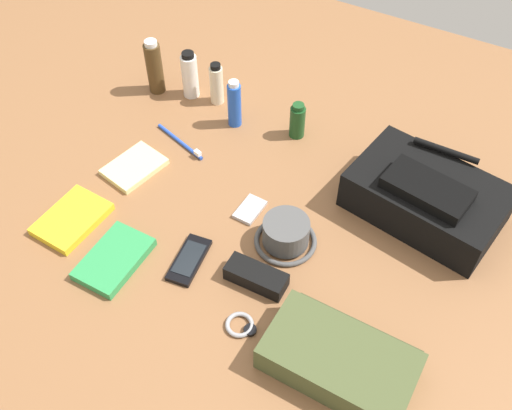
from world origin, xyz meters
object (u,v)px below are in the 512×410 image
at_px(lotion_bottle, 217,84).
at_px(deodorant_spray, 234,104).
at_px(backpack, 426,197).
at_px(toothbrush, 182,143).
at_px(toothpaste_tube, 190,75).
at_px(paperback_novel, 72,219).
at_px(toiletry_pouch, 340,359).
at_px(shampoo_bottle, 297,121).
at_px(bucket_hat, 286,234).
at_px(cell_phone, 189,260).
at_px(media_player, 250,210).
at_px(travel_guidebook, 114,259).
at_px(notepad, 134,167).
at_px(sunglasses_case, 256,277).
at_px(cologne_bottle, 154,67).
at_px(wristwatch, 241,325).

relative_size(lotion_bottle, deodorant_spray, 0.89).
bearing_deg(backpack, toothbrush, -172.60).
bearing_deg(toothpaste_tube, paperback_novel, -88.92).
height_order(toiletry_pouch, deodorant_spray, deodorant_spray).
bearing_deg(shampoo_bottle, toiletry_pouch, -56.64).
distance_m(bucket_hat, deodorant_spray, 0.44).
bearing_deg(toothbrush, cell_phone, -54.19).
relative_size(toothpaste_tube, paperback_novel, 0.82).
bearing_deg(cell_phone, lotion_bottle, 114.75).
xyz_separation_m(deodorant_spray, media_player, (0.20, -0.26, -0.07)).
height_order(travel_guidebook, notepad, travel_guidebook).
height_order(toiletry_pouch, toothbrush, toiletry_pouch).
bearing_deg(toothpaste_tube, deodorant_spray, -15.54).
bearing_deg(lotion_bottle, paperback_novel, -97.45).
xyz_separation_m(toothpaste_tube, notepad, (0.04, -0.33, -0.06)).
height_order(paperback_novel, toothbrush, toothbrush).
xyz_separation_m(deodorant_spray, cell_phone, (0.15, -0.46, -0.06)).
height_order(notepad, sunglasses_case, sunglasses_case).
relative_size(cologne_bottle, lotion_bottle, 1.30).
xyz_separation_m(paperback_novel, travel_guidebook, (0.16, -0.05, 0.00)).
height_order(cell_phone, media_player, cell_phone).
bearing_deg(paperback_novel, sunglasses_case, 7.72).
xyz_separation_m(toothpaste_tube, travel_guidebook, (0.17, -0.60, -0.06)).
xyz_separation_m(toiletry_pouch, lotion_bottle, (-0.65, 0.60, 0.03)).
relative_size(toothpaste_tube, media_player, 1.71).
bearing_deg(toiletry_pouch, cell_phone, 169.81).
xyz_separation_m(toothpaste_tube, sunglasses_case, (0.49, -0.49, -0.05)).
xyz_separation_m(cologne_bottle, toothpaste_tube, (0.10, 0.03, -0.01)).
distance_m(shampoo_bottle, travel_guidebook, 0.62).
height_order(travel_guidebook, sunglasses_case, sunglasses_case).
relative_size(toiletry_pouch, toothbrush, 1.69).
xyz_separation_m(toiletry_pouch, cologne_bottle, (-0.83, 0.56, 0.05)).
bearing_deg(backpack, notepad, -162.61).
xyz_separation_m(backpack, cell_phone, (-0.42, -0.40, -0.05)).
xyz_separation_m(toiletry_pouch, deodorant_spray, (-0.56, 0.54, 0.04)).
bearing_deg(cologne_bottle, lotion_bottle, 12.61).
bearing_deg(toothbrush, shampoo_bottle, 36.21).
bearing_deg(cell_phone, toothbrush, 125.81).
height_order(backpack, deodorant_spray, deodorant_spray).
height_order(bucket_hat, notepad, bucket_hat).
distance_m(cell_phone, toothbrush, 0.39).
bearing_deg(wristwatch, sunglasses_case, 103.15).
height_order(paperback_novel, media_player, paperback_novel).
xyz_separation_m(toiletry_pouch, travel_guidebook, (-0.56, -0.01, -0.02)).
distance_m(deodorant_spray, toothbrush, 0.18).
bearing_deg(sunglasses_case, media_player, 121.85).
relative_size(bucket_hat, paperback_novel, 0.84).
bearing_deg(paperback_novel, toiletry_pouch, -2.79).
bearing_deg(backpack, media_player, -151.67).
relative_size(backpack, deodorant_spray, 2.67).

